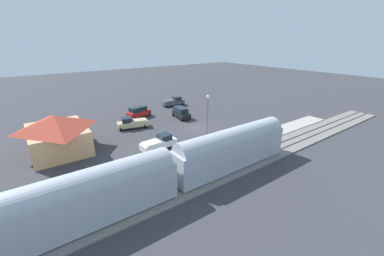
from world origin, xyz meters
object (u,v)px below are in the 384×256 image
Objects in this scene: station_building at (57,133)px; pickup_charcoal at (174,102)px; pedestrian_on_platform at (210,145)px; pickup_white at (159,143)px; suv_black at (181,113)px; pickup_tan at (132,123)px; light_pole_near_platform at (208,115)px; passenger_train at (86,197)px; pedestrian_waiting_far at (261,133)px; suv_red at (139,112)px.

station_building is 1.84× the size of pickup_charcoal.
pickup_white reaches higher than pedestrian_on_platform.
station_building reaches higher than suv_black.
pedestrian_on_platform is at bearing -163.62° from pickup_tan.
suv_black is 15.26m from light_pole_near_platform.
passenger_train is 29.55× the size of pedestrian_on_platform.
light_pole_near_platform is at bearing -156.84° from pickup_tan.
pedestrian_on_platform is at bearing -136.85° from pickup_white.
suv_black is at bearing 156.88° from pickup_charcoal.
pedestrian_waiting_far is (3.55, -27.31, -1.58)m from passenger_train.
pickup_tan is 0.72× the size of light_pole_near_platform.
pickup_charcoal is at bearing -21.04° from pedestrian_on_platform.
suv_red is at bearing 2.70° from pedestrian_on_platform.
pickup_tan is at bearing 89.49° from suv_black.
pickup_white is 8.18m from light_pole_near_platform.
suv_red is at bearing -62.17° from station_building.
pedestrian_on_platform is 9.88m from pedestrian_waiting_far.
station_building is 1.79× the size of pickup_tan.
pickup_white is at bearing 134.43° from suv_black.
pedestrian_waiting_far is 26.63m from pickup_charcoal.
suv_black is (-0.10, -10.64, 0.12)m from pickup_tan.
station_building reaches higher than pedestrian_waiting_far.
suv_red is at bearing 6.62° from light_pole_near_platform.
passenger_train reaches higher than pedestrian_on_platform.
suv_black is at bearing -82.94° from station_building.
pickup_tan is at bearing -1.73° from pickup_white.
light_pole_near_platform is (6.80, -18.73, 2.10)m from passenger_train.
passenger_train is 9.09× the size of pickup_charcoal.
pickup_tan is at bearing 122.28° from pickup_charcoal.
suv_black is (20.84, -23.33, -1.71)m from passenger_train.
pickup_white is at bearing -50.79° from passenger_train.
station_building is at bearing 58.57° from light_pole_near_platform.
passenger_train is at bearing 148.14° from suv_red.
pickup_white is at bearing 143.34° from pickup_charcoal.
pickup_white is (10.08, -12.36, -1.83)m from passenger_train.
station_building is 18.22m from suv_red.
station_building is 5.98× the size of pedestrian_waiting_far.
pedestrian_on_platform is 0.31× the size of pickup_charcoal.
pickup_charcoal is at bearing -65.65° from station_building.
suv_black is 0.98× the size of suv_red.
pickup_white is (-10.85, 0.33, 0.00)m from pickup_tan.
pickup_white is 1.09× the size of suv_black.
pedestrian_on_platform is 0.33× the size of suv_red.
passenger_train is 18.15m from pedestrian_on_platform.
suv_red is (26.47, -16.45, -1.71)m from passenger_train.
suv_black reaches higher than pickup_white.
pickup_white is at bearing 165.98° from suv_red.
station_building is 5.98× the size of pedestrian_on_platform.
pickup_charcoal and pickup_white have the same top height.
pickup_white is 16.89m from suv_red.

